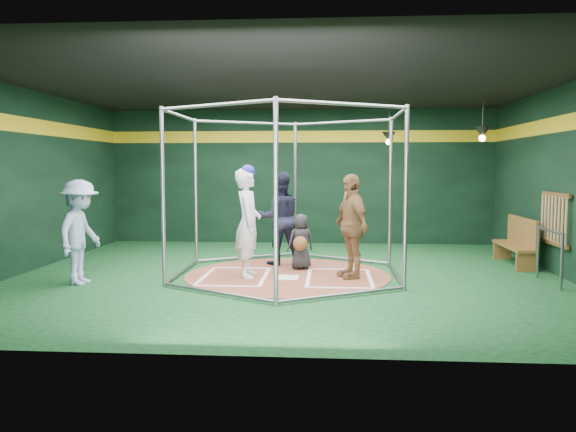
# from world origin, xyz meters

# --- Properties ---
(room_shell) EXTENTS (10.10, 9.10, 3.53)m
(room_shell) POSITION_xyz_m (0.00, 0.01, 1.75)
(room_shell) COLOR #0C3716
(room_shell) RESTS_ON ground
(clay_disc) EXTENTS (3.80, 3.80, 0.01)m
(clay_disc) POSITION_xyz_m (0.00, 0.00, 0.01)
(clay_disc) COLOR brown
(clay_disc) RESTS_ON ground
(home_plate) EXTENTS (0.43, 0.43, 0.01)m
(home_plate) POSITION_xyz_m (0.00, -0.30, 0.02)
(home_plate) COLOR white
(home_plate) RESTS_ON clay_disc
(batter_box_left) EXTENTS (1.17, 1.77, 0.01)m
(batter_box_left) POSITION_xyz_m (-0.95, -0.25, 0.02)
(batter_box_left) COLOR white
(batter_box_left) RESTS_ON clay_disc
(batter_box_right) EXTENTS (1.17, 1.77, 0.01)m
(batter_box_right) POSITION_xyz_m (0.95, -0.25, 0.02)
(batter_box_right) COLOR white
(batter_box_right) RESTS_ON clay_disc
(batting_cage) EXTENTS (4.05, 4.67, 3.00)m
(batting_cage) POSITION_xyz_m (-0.00, -0.00, 1.50)
(batting_cage) COLOR gray
(batting_cage) RESTS_ON ground
(bat_rack) EXTENTS (0.07, 1.25, 0.98)m
(bat_rack) POSITION_xyz_m (4.93, 0.40, 1.05)
(bat_rack) COLOR brown
(bat_rack) RESTS_ON room_shell
(pendant_lamp_near) EXTENTS (0.34, 0.34, 0.90)m
(pendant_lamp_near) POSITION_xyz_m (2.20, 3.60, 2.74)
(pendant_lamp_near) COLOR black
(pendant_lamp_near) RESTS_ON room_shell
(pendant_lamp_far) EXTENTS (0.34, 0.34, 0.90)m
(pendant_lamp_far) POSITION_xyz_m (4.00, 2.00, 2.74)
(pendant_lamp_far) COLOR black
(pendant_lamp_far) RESTS_ON room_shell
(batter_figure) EXTENTS (0.54, 0.76, 2.04)m
(batter_figure) POSITION_xyz_m (-0.70, -0.25, 1.02)
(batter_figure) COLOR silver
(batter_figure) RESTS_ON clay_disc
(visitor_leopard) EXTENTS (0.87, 1.19, 1.88)m
(visitor_leopard) POSITION_xyz_m (1.16, -0.15, 0.95)
(visitor_leopard) COLOR #B4824D
(visitor_leopard) RESTS_ON clay_disc
(catcher_figure) EXTENTS (0.63, 0.66, 1.09)m
(catcher_figure) POSITION_xyz_m (0.21, 0.59, 0.56)
(catcher_figure) COLOR black
(catcher_figure) RESTS_ON clay_disc
(umpire) EXTENTS (1.09, 0.96, 1.90)m
(umpire) POSITION_xyz_m (-0.26, 1.14, 0.96)
(umpire) COLOR black
(umpire) RESTS_ON clay_disc
(bystander_blue) EXTENTS (0.74, 1.20, 1.80)m
(bystander_blue) POSITION_xyz_m (-3.49, -1.02, 0.90)
(bystander_blue) COLOR #99AACA
(bystander_blue) RESTS_ON ground
(dugout_bench) EXTENTS (0.39, 1.69, 0.99)m
(dugout_bench) POSITION_xyz_m (4.63, 1.44, 0.50)
(dugout_bench) COLOR brown
(dugout_bench) RESTS_ON ground
(steel_railing) EXTENTS (0.05, 1.10, 0.95)m
(steel_railing) POSITION_xyz_m (4.55, -0.42, 0.63)
(steel_railing) COLOR slate
(steel_railing) RESTS_ON ground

